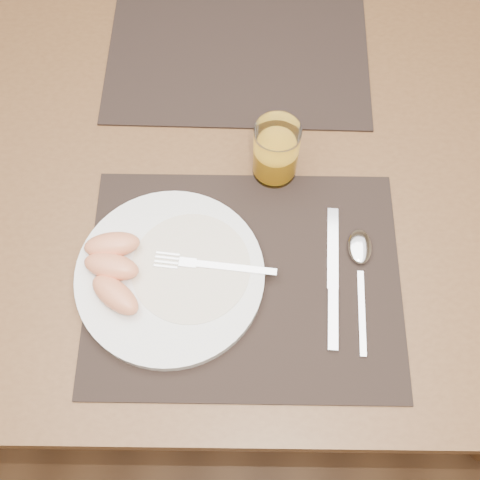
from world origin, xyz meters
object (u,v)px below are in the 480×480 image
Objects in this scene: spoon at (360,256)px; placemat_near at (244,280)px; table at (228,179)px; plate at (170,276)px; placemat_far at (238,46)px; knife at (333,288)px; juice_glass at (276,153)px; fork at (204,264)px.

placemat_near is at bearing -167.79° from spoon.
plate reaches higher than table.
table is 0.29m from spoon.
knife is at bearing -72.78° from placemat_far.
placemat_far is at bearing 107.22° from knife.
knife is 0.22m from juice_glass.
fork is (-0.06, 0.02, 0.02)m from placemat_near.
placemat_far is at bearing 78.15° from plate.
placemat_near reaches higher than table.
fork reaches higher than table.
fork reaches higher than knife.
juice_glass is at bearing -24.76° from table.
plate is (-0.11, 0.00, 0.01)m from placemat_near.
spoon is at bearing -50.49° from juice_glass.
table is 0.25m from plate.
fork is 0.23m from spoon.
plate is 0.05m from fork.
fork is 0.80× the size of knife.
knife is (0.14, -0.45, 0.00)m from placemat_far.
table is 0.24m from placemat_far.
placemat_near is 1.67× the size of plate.
juice_glass is at bearing 129.51° from spoon.
juice_glass is at bearing 112.20° from knife.
spoon is (0.17, 0.04, 0.01)m from placemat_near.
plate is (-0.08, -0.22, 0.10)m from table.
placemat_far is at bearing 91.76° from placemat_near.
knife is (0.18, -0.03, -0.02)m from fork.
spoon is at bearing -42.87° from table.
placemat_far is 1.67× the size of plate.
placemat_near is 0.13m from knife.
placemat_near is 0.06m from fork.
plate is 1.41× the size of spoon.
placemat_far is 0.44m from spoon.
placemat_near is (0.03, -0.22, 0.09)m from table.
spoon is (0.23, 0.02, -0.01)m from fork.
table is 13.47× the size of juice_glass.
placemat_near is 0.44m from placemat_far.
placemat_far is 0.27m from juice_glass.
knife is (0.16, -0.23, 0.09)m from table.
spoon is (0.18, -0.40, 0.01)m from placemat_far.
table is 6.35× the size of knife.
fork reaches higher than plate.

